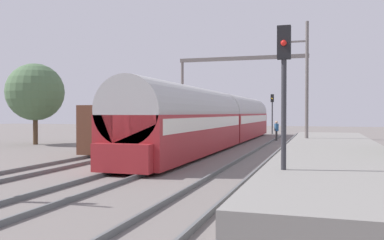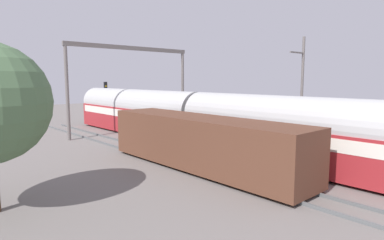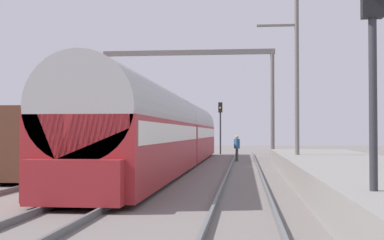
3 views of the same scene
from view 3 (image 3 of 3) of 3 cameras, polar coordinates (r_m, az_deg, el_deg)
name	(u,v)px [view 3 (image 3 of 3)]	position (r m, az deg, el deg)	size (l,w,h in m)	color
ground	(116,193)	(16.78, -8.36, -7.89)	(120.00, 120.00, 0.00)	slate
track_west	(116,190)	(16.77, -8.36, -7.62)	(1.52, 60.00, 0.16)	#5A5D5F
track_east	(244,192)	(16.27, 5.66, -7.82)	(1.52, 60.00, 0.16)	#5A5D5F
platform	(357,175)	(18.61, 17.57, -5.80)	(4.40, 28.00, 0.90)	gray
passenger_train	(171,131)	(28.74, -2.35, -1.25)	(2.93, 32.85, 3.82)	maroon
freight_car	(72,142)	(25.22, -12.95, -2.34)	(2.80, 13.00, 2.70)	#563323
person_crossing	(237,146)	(34.75, 4.93, -2.83)	(0.40, 0.47, 1.73)	#3C3C3C
railway_signal_near	(373,65)	(9.57, 19.17, 5.74)	(0.36, 0.30, 4.79)	#2D2D33
railway_signal_far	(220,121)	(46.17, 3.12, -0.08)	(0.36, 0.30, 4.59)	#2D2D33
catenary_gantry	(188,81)	(37.62, -0.45, 4.29)	(12.46, 0.28, 7.86)	#665F5C
catenary_pole_east_mid	(296,83)	(24.15, 11.29, 3.97)	(1.90, 0.20, 8.00)	#665F5C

